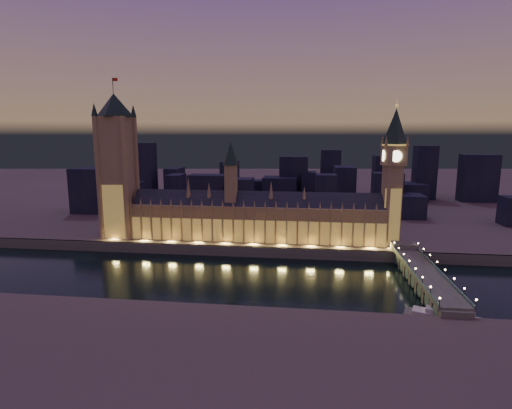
# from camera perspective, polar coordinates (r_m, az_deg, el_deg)

# --- Properties ---
(ground_plane) EXTENTS (2000.00, 2000.00, 0.00)m
(ground_plane) POSITION_cam_1_polar(r_m,az_deg,el_deg) (267.70, -2.56, -10.05)
(ground_plane) COLOR black
(ground_plane) RESTS_ON ground
(north_bank) EXTENTS (2000.00, 960.00, 8.00)m
(north_bank) POSITION_cam_1_polar(r_m,az_deg,el_deg) (774.15, 3.89, 3.39)
(north_bank) COLOR #433832
(north_bank) RESTS_ON ground
(embankment_wall) EXTENTS (2000.00, 2.50, 8.00)m
(embankment_wall) POSITION_cam_1_polar(r_m,az_deg,el_deg) (304.91, -1.27, -6.74)
(embankment_wall) COLOR #444E40
(embankment_wall) RESTS_ON ground
(palace_of_westminster) EXTENTS (202.00, 21.70, 78.00)m
(palace_of_westminster) POSITION_cam_1_polar(r_m,az_deg,el_deg) (318.95, -0.17, -1.85)
(palace_of_westminster) COLOR #90754C
(palace_of_westminster) RESTS_ON north_bank
(victoria_tower) EXTENTS (31.68, 31.68, 127.90)m
(victoria_tower) POSITION_cam_1_polar(r_m,az_deg,el_deg) (346.09, -19.22, 6.09)
(victoria_tower) COLOR #90754C
(victoria_tower) RESTS_ON north_bank
(elizabeth_tower) EXTENTS (18.00, 18.00, 109.15)m
(elizabeth_tower) POSITION_cam_1_polar(r_m,az_deg,el_deg) (317.55, 19.02, 5.31)
(elizabeth_tower) COLOR #90754C
(elizabeth_tower) RESTS_ON north_bank
(westminster_bridge) EXTENTS (17.30, 113.00, 15.90)m
(westminster_bridge) POSITION_cam_1_polar(r_m,az_deg,el_deg) (269.02, 22.69, -9.38)
(westminster_bridge) COLOR #444E40
(westminster_bridge) RESTS_ON ground
(river_boat) EXTENTS (43.26, 24.73, 4.50)m
(river_boat) POSITION_cam_1_polar(r_m,az_deg,el_deg) (229.02, 25.95, -14.21)
(river_boat) COLOR #444E40
(river_boat) RESTS_ON ground
(city_backdrop) EXTENTS (486.48, 215.63, 72.30)m
(city_backdrop) POSITION_cam_1_polar(r_m,az_deg,el_deg) (498.67, 6.36, 2.82)
(city_backdrop) COLOR black
(city_backdrop) RESTS_ON north_bank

